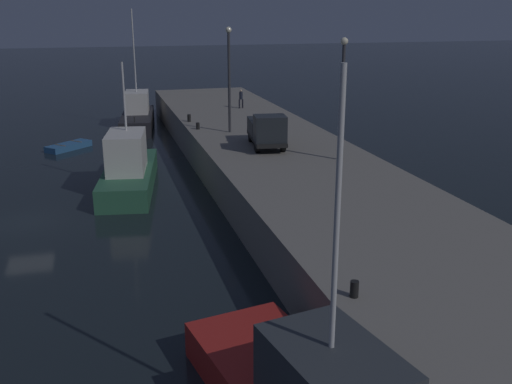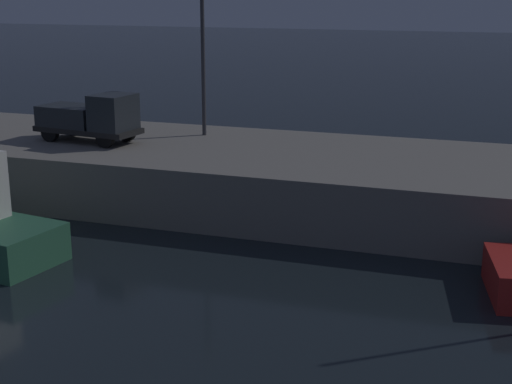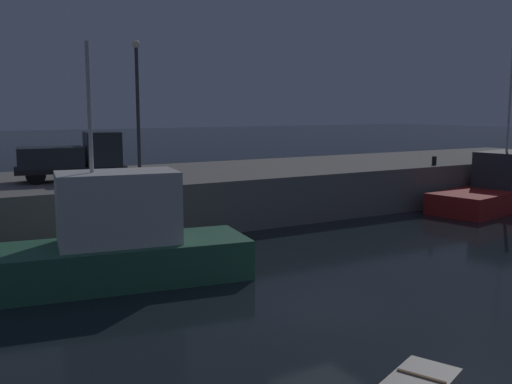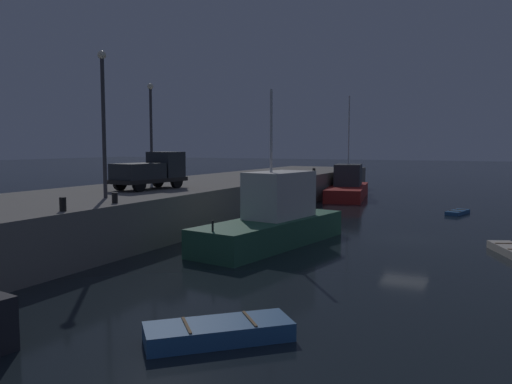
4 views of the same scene
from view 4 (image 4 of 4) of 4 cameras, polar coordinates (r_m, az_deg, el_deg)
name	(u,v)px [view 4 (image 4 of 4)]	position (r m, az deg, el deg)	size (l,w,h in m)	color
ground_plane	(405,239)	(30.64, 16.26, -4.99)	(320.00, 320.00, 0.00)	black
pier_quay	(174,203)	(36.66, -9.08, -1.18)	(68.48, 10.05, 2.56)	gray
fishing_trawler_red	(348,187)	(52.84, 10.17, 0.59)	(12.22, 5.53, 10.28)	red
fishing_boat_white	(274,219)	(27.48, 2.02, -3.07)	(10.86, 4.70, 8.22)	#2D6647
dinghy_orange_near	(219,332)	(14.52, -4.17, -15.21)	(3.77, 3.88, 0.54)	#2D6099
rowboat_white_mid	(512,250)	(28.17, 26.60, -5.83)	(3.56, 2.39, 0.42)	beige
dinghy_red_small	(458,212)	(42.78, 21.51, -2.10)	(2.95, 1.66, 0.32)	#2D6099
lamp_post_west	(103,112)	(27.98, -16.62, 8.49)	(0.44, 0.44, 7.60)	#38383D
lamp_post_east	(151,124)	(38.49, -11.60, 7.37)	(0.44, 0.44, 7.25)	#38383D
utility_truck	(151,171)	(32.98, -11.57, 2.32)	(5.31, 2.62, 2.34)	black
bollard_west	(115,198)	(25.38, -15.43, -0.63)	(0.28, 0.28, 0.51)	black
bollard_central	(63,204)	(22.92, -20.69, -1.28)	(0.28, 0.28, 0.60)	black
bollard_east	(314,171)	(50.12, 6.46, 2.34)	(0.28, 0.28, 0.55)	black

